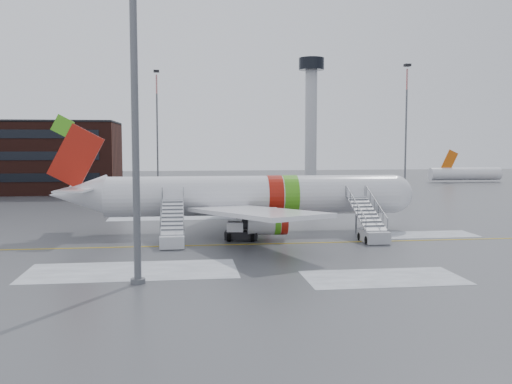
{
  "coord_description": "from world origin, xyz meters",
  "views": [
    {
      "loc": [
        -2.55,
        -48.21,
        8.52
      ],
      "look_at": [
        4.16,
        4.04,
        4.0
      ],
      "focal_mm": 40.0,
      "sensor_mm": 36.0,
      "label": 1
    }
  ],
  "objects": [
    {
      "name": "distant_aircraft",
      "position": [
        62.5,
        64.0,
        0.0
      ],
      "size": [
        35.0,
        18.0,
        8.0
      ],
      "primitive_type": null,
      "color": "#D8590C",
      "rests_on": "ground"
    },
    {
      "name": "light_mast_far_ne",
      "position": [
        42.0,
        62.0,
        13.84
      ],
      "size": [
        1.2,
        1.2,
        24.25
      ],
      "color": "#595B60",
      "rests_on": "ground"
    },
    {
      "name": "airstair_fwd",
      "position": [
        13.72,
        -0.5,
        1.06
      ],
      "size": [
        2.05,
        7.7,
        3.48
      ],
      "color": "#A9ABB0",
      "rests_on": "ground"
    },
    {
      "name": "ground",
      "position": [
        0.0,
        0.0,
        0.0
      ],
      "size": [
        260.0,
        260.0,
        0.0
      ],
      "primitive_type": "plane",
      "color": "#494C4F",
      "rests_on": "ground"
    },
    {
      "name": "control_tower",
      "position": [
        30.0,
        95.0,
        18.75
      ],
      "size": [
        6.4,
        6.4,
        30.0
      ],
      "color": "#B2B5BA",
      "rests_on": "ground"
    },
    {
      "name": "pushback_tug",
      "position": [
        2.31,
        1.17,
        0.72
      ],
      "size": [
        3.08,
        2.52,
        1.63
      ],
      "color": "black",
      "rests_on": "ground"
    },
    {
      "name": "light_mast_near",
      "position": [
        -5.34,
        -13.46,
        13.51
      ],
      "size": [
        1.2,
        1.2,
        26.17
      ],
      "color": "#595B60",
      "rests_on": "ground"
    },
    {
      "name": "light_mast_far_n",
      "position": [
        -8.0,
        78.0,
        13.84
      ],
      "size": [
        1.2,
        1.2,
        24.25
      ],
      "color": "#595B60",
      "rests_on": "ground"
    },
    {
      "name": "airliner",
      "position": [
        3.21,
        6.04,
        3.42
      ],
      "size": [
        35.03,
        32.97,
        11.18
      ],
      "color": "silver",
      "rests_on": "ground"
    },
    {
      "name": "airstair_aft",
      "position": [
        -3.48,
        -0.5,
        1.06
      ],
      "size": [
        2.05,
        7.7,
        3.48
      ],
      "color": "silver",
      "rests_on": "ground"
    }
  ]
}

